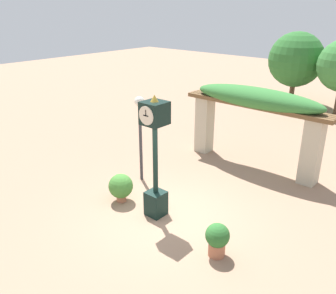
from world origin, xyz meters
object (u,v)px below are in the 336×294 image
(pedestal_clock, at_px, (155,155))
(lamp_post, at_px, (140,120))
(potted_plant_near_left, at_px, (121,187))
(potted_plant_near_right, at_px, (217,238))

(pedestal_clock, xyz_separation_m, lamp_post, (-1.82, 1.24, 0.25))
(potted_plant_near_left, bearing_deg, pedestal_clock, 7.17)
(pedestal_clock, distance_m, potted_plant_near_right, 2.63)
(pedestal_clock, relative_size, potted_plant_near_left, 3.94)
(potted_plant_near_right, relative_size, lamp_post, 0.29)
(pedestal_clock, bearing_deg, potted_plant_near_left, -172.83)
(potted_plant_near_right, bearing_deg, potted_plant_near_left, 177.09)
(potted_plant_near_right, bearing_deg, pedestal_clock, 171.47)
(lamp_post, bearing_deg, pedestal_clock, -34.21)
(pedestal_clock, height_order, potted_plant_near_right, pedestal_clock)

